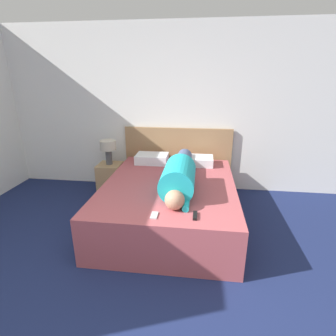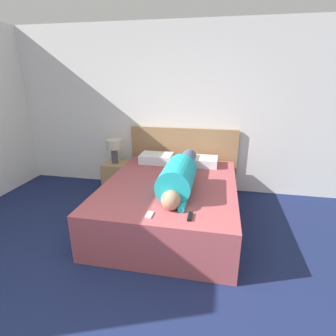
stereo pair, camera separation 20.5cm
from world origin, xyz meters
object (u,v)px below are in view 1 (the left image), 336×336
Objects in this scene: bed at (170,202)px; tv_remote at (195,216)px; nightstand at (110,178)px; pillow_near_headboard at (152,158)px; person_lying at (180,175)px; pillow_second at (198,161)px; cell_phone at (154,215)px; table_lamp at (108,148)px.

bed is 13.80× the size of tv_remote.
pillow_near_headboard is (0.71, -0.04, 0.37)m from nightstand.
pillow_second is at bearing 77.37° from person_lying.
nightstand is at bearing 176.72° from pillow_near_headboard.
person_lying is at bearing 76.00° from cell_phone.
table_lamp is 0.73m from pillow_near_headboard.
table_lamp is at bearing 121.97° from cell_phone.
pillow_near_headboard is 1.05× the size of pillow_second.
pillow_second is at bearing -1.65° from nightstand.
pillow_near_headboard is at bearing 180.00° from pillow_second.
bed is 1.27× the size of person_lying.
nightstand is 3.16× the size of tv_remote.
cell_phone is (0.32, -1.62, -0.06)m from pillow_near_headboard.
cell_phone is (-0.39, -0.03, -0.01)m from tv_remote.
nightstand is 0.80m from pillow_near_headboard.
table_lamp is 1.97m from cell_phone.
pillow_near_headboard reaches higher than nightstand.
person_lying reaches higher than tv_remote.
table_lamp is 2.61× the size of tv_remote.
bed is at bearing 113.03° from tv_remote.
tv_remote is at bearing -48.69° from table_lamp.
bed is at bearing -64.24° from pillow_near_headboard.
pillow_second is at bearing 66.29° from bed.
pillow_near_headboard is at bearing 101.35° from cell_phone.
table_lamp is at bearing -90.00° from nightstand.
cell_phone is at bearing -58.03° from nightstand.
nightstand is at bearing 178.35° from pillow_second.
bed is 0.47m from person_lying.
table_lamp is 0.24× the size of person_lying.
pillow_near_headboard is at bearing -3.28° from table_lamp.
nightstand is 1.03× the size of pillow_second.
bed is 1.35m from nightstand.
nightstand is (-1.08, 0.81, -0.03)m from bed.
tv_remote reaches higher than nightstand.
pillow_near_headboard is at bearing 119.72° from person_lying.
pillow_second is 1.66m from cell_phone.
table_lamp is 1.42m from pillow_second.
pillow_second is at bearing 76.75° from cell_phone.
pillow_second is (0.71, 0.00, -0.01)m from pillow_near_headboard.
nightstand is 0.51m from table_lamp.
bed is at bearing -36.74° from table_lamp.
person_lying is (1.22, -0.93, -0.04)m from table_lamp.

